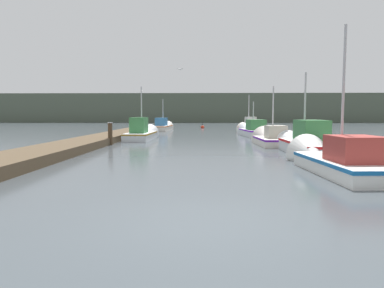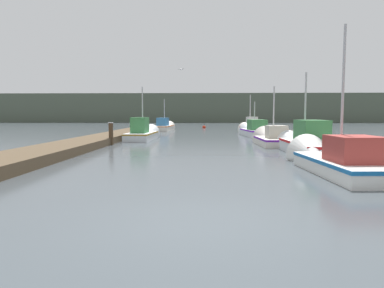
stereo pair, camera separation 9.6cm
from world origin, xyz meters
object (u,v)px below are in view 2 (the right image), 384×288
object	(u,v)px
mooring_piling_1	(111,134)
mooring_piling_2	(158,124)
fishing_boat_0	(333,159)
fishing_boat_6	(165,126)
fishing_boat_4	(254,130)
fishing_boat_5	(249,128)
fishing_boat_1	(304,143)
channel_buoy	(204,127)
mooring_piling_0	(253,125)
fishing_boat_2	(272,139)
fishing_boat_3	(144,133)
seagull_lead	(181,69)

from	to	relation	value
mooring_piling_1	mooring_piling_2	xyz separation A→B (m)	(-0.02, 20.64, -0.08)
fishing_boat_0	fishing_boat_6	xyz separation A→B (m)	(-8.36, 26.72, 0.09)
fishing_boat_4	fishing_boat_5	distance (m)	4.82
fishing_boat_1	fishing_boat_4	bearing A→B (deg)	92.21
fishing_boat_4	channel_buoy	distance (m)	15.85
mooring_piling_1	mooring_piling_0	bearing A→B (deg)	59.90
fishing_boat_2	channel_buoy	bearing A→B (deg)	98.20
fishing_boat_3	mooring_piling_0	distance (m)	17.40
fishing_boat_4	seagull_lead	world-z (taller)	seagull_lead
fishing_boat_4	fishing_boat_5	bearing A→B (deg)	81.79
fishing_boat_0	mooring_piling_2	xyz separation A→B (m)	(-9.53, 29.40, 0.24)
fishing_boat_5	channel_buoy	world-z (taller)	fishing_boat_5
fishing_boat_3	mooring_piling_2	world-z (taller)	fishing_boat_3
fishing_boat_4	mooring_piling_1	world-z (taller)	fishing_boat_4
fishing_boat_4	mooring_piling_2	xyz separation A→B (m)	(-9.57, 11.94, 0.14)
fishing_boat_3	fishing_boat_5	xyz separation A→B (m)	(8.71, 8.91, -0.00)
fishing_boat_3	fishing_boat_6	world-z (taller)	fishing_boat_3
fishing_boat_4	fishing_boat_6	bearing A→B (deg)	127.38
fishing_boat_4	mooring_piling_1	bearing A→B (deg)	-142.55
fishing_boat_1	fishing_boat_2	world-z (taller)	fishing_boat_1
mooring_piling_0	channel_buoy	world-z (taller)	mooring_piling_0
fishing_boat_4	fishing_boat_6	world-z (taller)	fishing_boat_6
fishing_boat_2	mooring_piling_0	world-z (taller)	fishing_boat_2
fishing_boat_0	mooring_piling_1	bearing A→B (deg)	134.28
fishing_boat_4	fishing_boat_6	xyz separation A→B (m)	(-8.40, 9.25, -0.00)
fishing_boat_6	mooring_piling_1	xyz separation A→B (m)	(-1.15, -17.95, 0.23)
mooring_piling_1	mooring_piling_2	distance (m)	20.64
fishing_boat_1	fishing_boat_2	distance (m)	4.74
fishing_boat_2	fishing_boat_6	xyz separation A→B (m)	(-8.26, 17.40, 0.11)
fishing_boat_2	channel_buoy	size ratio (longest dim) A/B	4.82
seagull_lead	mooring_piling_2	bearing A→B (deg)	-50.57
fishing_boat_6	mooring_piling_0	world-z (taller)	fishing_boat_6
fishing_boat_0	mooring_piling_1	size ratio (longest dim) A/B	4.11
fishing_boat_0	fishing_boat_5	xyz separation A→B (m)	(0.33, 22.28, 0.08)
fishing_boat_5	mooring_piling_1	xyz separation A→B (m)	(-9.83, -13.51, 0.23)
fishing_boat_2	fishing_boat_5	world-z (taller)	fishing_boat_5
fishing_boat_0	fishing_boat_4	xyz separation A→B (m)	(0.04, 17.47, 0.09)
fishing_boat_0	fishing_boat_3	size ratio (longest dim) A/B	0.93
fishing_boat_6	mooring_piling_1	size ratio (longest dim) A/B	4.88
fishing_boat_6	mooring_piling_2	world-z (taller)	fishing_boat_6
fishing_boat_6	channel_buoy	world-z (taller)	fishing_boat_6
mooring_piling_1	seagull_lead	world-z (taller)	seagull_lead
fishing_boat_3	fishing_boat_5	size ratio (longest dim) A/B	1.22
fishing_boat_4	mooring_piling_1	distance (m)	12.92
fishing_boat_5	mooring_piling_2	world-z (taller)	fishing_boat_5
fishing_boat_4	mooring_piling_0	size ratio (longest dim) A/B	4.74
fishing_boat_0	fishing_boat_2	bearing A→B (deg)	87.57
fishing_boat_2	fishing_boat_5	distance (m)	12.97
mooring_piling_0	mooring_piling_2	world-z (taller)	mooring_piling_0
fishing_boat_2	fishing_boat_6	bearing A→B (deg)	114.12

